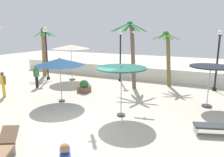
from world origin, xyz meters
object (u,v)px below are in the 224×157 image
palm_tree_0 (132,45)px  guest_1 (36,74)px  patio_umbrella_1 (121,70)px  seagull_0 (1,27)px  lounge_chair_1 (219,126)px  palm_tree_3 (44,46)px  lounge_chair_0 (1,151)px  guest_0 (3,82)px  patio_umbrella_0 (60,62)px  lamp_post_0 (218,56)px  lamp_post_2 (46,45)px  patio_umbrella_3 (210,70)px  lamp_post_1 (120,49)px  palm_tree_1 (167,51)px  planter (84,87)px  patio_umbrella_4 (71,47)px  seagull_1 (134,32)px

palm_tree_0 → guest_1: palm_tree_0 is taller
patio_umbrella_1 → seagull_0: size_ratio=2.36×
palm_tree_0 → lounge_chair_1: 8.19m
palm_tree_3 → lounge_chair_0: 13.87m
guest_0 → guest_1: 2.65m
patio_umbrella_1 → guest_1: 8.07m
patio_umbrella_0 → lamp_post_0: (8.09, 6.38, 0.04)m
lamp_post_2 → lounge_chair_0: 12.29m
patio_umbrella_3 → lamp_post_2: bearing=172.5°
lamp_post_1 → guest_0: (-4.81, -7.17, -1.67)m
palm_tree_1 → lamp_post_2: 9.77m
palm_tree_3 → guest_1: 4.68m
palm_tree_0 → seagull_0: bearing=-148.3°
planter → patio_umbrella_4: bearing=137.0°
patio_umbrella_0 → patio_umbrella_3: bearing=18.9°
lamp_post_1 → patio_umbrella_4: bearing=-160.1°
patio_umbrella_4 → seagull_0: (-1.88, -4.81, 1.51)m
palm_tree_3 → guest_0: size_ratio=2.75×
guest_0 → planter: size_ratio=1.88×
patio_umbrella_3 → patio_umbrella_4: size_ratio=0.77×
lamp_post_0 → seagull_1: lamp_post_0 is taller
palm_tree_3 → lounge_chair_0: palm_tree_3 is taller
lamp_post_2 → lounge_chair_1: lamp_post_2 is taller
patio_umbrella_0 → seagull_1: seagull_1 is taller
patio_umbrella_0 → lounge_chair_1: bearing=-4.6°
lamp_post_1 → seagull_1: (2.56, -4.13, 1.34)m
lounge_chair_1 → guest_0: 12.06m
patio_umbrella_4 → palm_tree_0: (5.39, -0.33, 0.31)m
patio_umbrella_1 → patio_umbrella_3: size_ratio=1.05×
patio_umbrella_1 → palm_tree_1: palm_tree_1 is taller
patio_umbrella_3 → lamp_post_1: size_ratio=0.57×
lamp_post_2 → lounge_chair_1: (13.06, -4.96, -2.51)m
seagull_1 → patio_umbrella_4: bearing=156.7°
patio_umbrella_0 → lounge_chair_0: patio_umbrella_0 is taller
seagull_0 → planter: size_ratio=1.24×
patio_umbrella_0 → lounge_chair_0: (2.06, -5.60, -1.94)m
lamp_post_0 → lamp_post_1: size_ratio=0.99×
palm_tree_3 → lamp_post_0: (14.14, 0.97, -0.36)m
patio_umbrella_4 → seagull_0: 5.38m
patio_umbrella_1 → lounge_chair_0: bearing=-110.7°
lounge_chair_0 → guest_0: (-5.83, 4.75, 0.57)m
palm_tree_1 → patio_umbrella_1: bearing=-96.5°
patio_umbrella_1 → lamp_post_0: 8.03m
palm_tree_0 → lamp_post_1: 2.37m
lamp_post_1 → lamp_post_2: lamp_post_2 is taller
patio_umbrella_1 → patio_umbrella_4: bearing=141.1°
lamp_post_0 → lamp_post_2: bearing=-170.8°
patio_umbrella_1 → lounge_chair_0: size_ratio=1.30×
lounge_chair_0 → guest_1: (-5.69, 7.40, 0.59)m
palm_tree_1 → lamp_post_2: bearing=-168.1°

